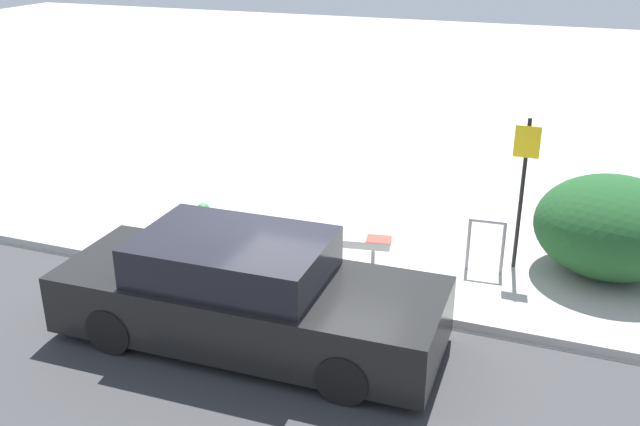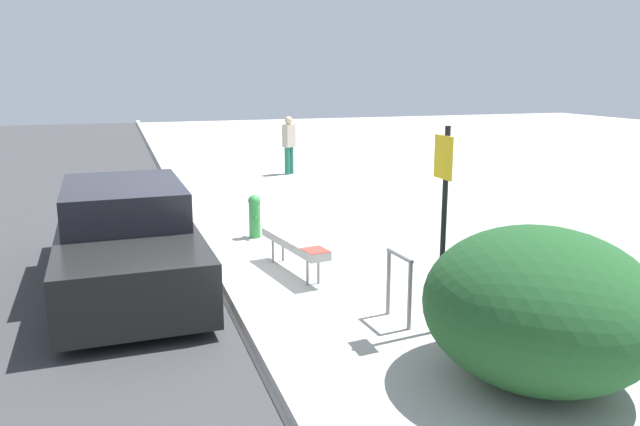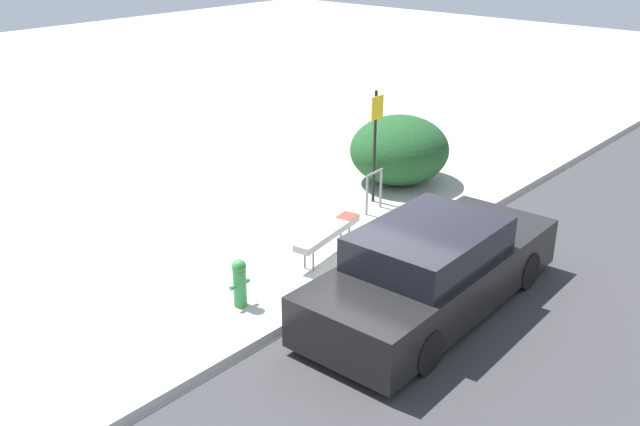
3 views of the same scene
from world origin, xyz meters
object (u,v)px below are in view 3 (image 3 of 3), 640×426
object	(u,v)px
bike_rack	(374,187)
fire_hydrant	(240,281)
parked_car_near	(433,270)
bench	(328,233)
sign_post	(375,136)

from	to	relation	value
bike_rack	fire_hydrant	size ratio (longest dim) A/B	1.08
bike_rack	parked_car_near	xyz separation A→B (m)	(-2.46, -2.95, 0.13)
bench	parked_car_near	bearing A→B (deg)	-107.46
bench	sign_post	size ratio (longest dim) A/B	0.75
fire_hydrant	bike_rack	bearing A→B (deg)	10.10
bench	fire_hydrant	size ratio (longest dim) A/B	2.25
sign_post	fire_hydrant	bearing A→B (deg)	-167.12
bike_rack	parked_car_near	bearing A→B (deg)	-129.85
bench	bike_rack	world-z (taller)	bike_rack
bike_rack	fire_hydrant	bearing A→B (deg)	-169.90
sign_post	parked_car_near	size ratio (longest dim) A/B	0.48
bench	parked_car_near	distance (m)	2.33
bench	fire_hydrant	distance (m)	2.15
bench	bike_rack	xyz separation A→B (m)	(2.14, 0.65, 0.06)
bench	sign_post	xyz separation A→B (m)	(2.54, 0.95, 0.95)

